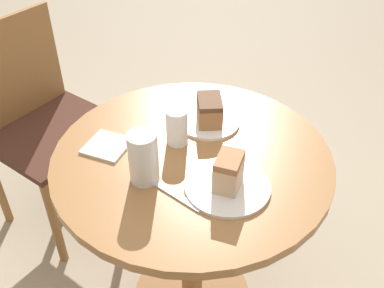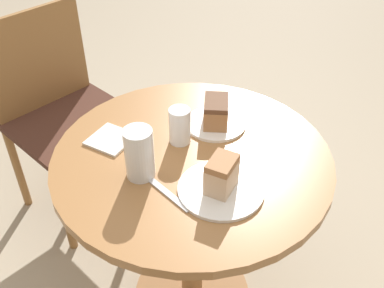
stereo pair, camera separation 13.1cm
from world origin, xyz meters
name	(u,v)px [view 1 (the left image)]	position (x,y,z in m)	size (l,w,h in m)	color
table	(192,197)	(0.00, 0.00, 0.55)	(0.84, 0.84, 0.72)	#9E6B3D
chair	(42,121)	(0.11, 0.80, 0.49)	(0.51, 0.46, 0.90)	olive
plate_near	(228,186)	(-0.07, -0.16, 0.73)	(0.24, 0.24, 0.01)	white
plate_far	(209,122)	(0.17, 0.04, 0.73)	(0.20, 0.20, 0.01)	white
cake_slice_near	(229,172)	(-0.07, -0.16, 0.78)	(0.10, 0.08, 0.10)	beige
cake_slice_far	(210,110)	(0.17, 0.04, 0.78)	(0.14, 0.13, 0.08)	#9E6B42
glass_lemonade	(177,129)	(0.03, 0.07, 0.78)	(0.07, 0.07, 0.12)	beige
glass_water	(143,160)	(-0.16, 0.06, 0.79)	(0.08, 0.08, 0.15)	silver
napkin_stack	(107,146)	(-0.10, 0.24, 0.73)	(0.14, 0.14, 0.01)	silver
fork	(176,195)	(-0.17, -0.05, 0.73)	(0.05, 0.17, 0.00)	silver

